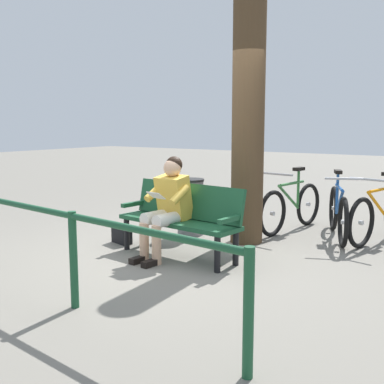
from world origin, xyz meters
TOP-DOWN VIEW (x-y plane):
  - ground_plane at (0.00, 0.00)m, footprint 40.00×40.00m
  - bench at (-0.14, -0.23)m, footprint 1.64×0.65m
  - person_reading at (-0.03, -0.08)m, footprint 0.52×0.80m
  - handbag at (0.88, -0.26)m, footprint 0.33×0.21m
  - tree_trunk at (-0.47, -1.26)m, footprint 0.43×0.43m
  - litter_bin at (0.39, -1.18)m, footprint 0.39×0.39m
  - bicycle_blue at (-1.94, -2.29)m, footprint 0.54×1.65m
  - bicycle_silver at (-1.42, -2.16)m, footprint 0.76×1.56m
  - bicycle_red at (-0.70, -2.24)m, footprint 0.48×1.67m
  - railing_fence at (-0.30, 1.63)m, footprint 3.62×0.44m

SIDE VIEW (x-z plane):
  - ground_plane at x=0.00m, z-range 0.00..0.00m
  - handbag at x=0.88m, z-range 0.00..0.24m
  - bicycle_blue at x=-1.94m, z-range -0.11..0.83m
  - bicycle_silver at x=-1.42m, z-range -0.11..0.83m
  - bicycle_red at x=-0.70m, z-range -0.11..0.83m
  - litter_bin at x=0.39m, z-range 0.00..0.81m
  - bench at x=-0.14m, z-range 0.07..0.94m
  - railing_fence at x=-0.30m, z-range 0.18..1.03m
  - person_reading at x=-0.03m, z-range 0.06..1.27m
  - tree_trunk at x=-0.47m, z-range 0.00..3.12m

